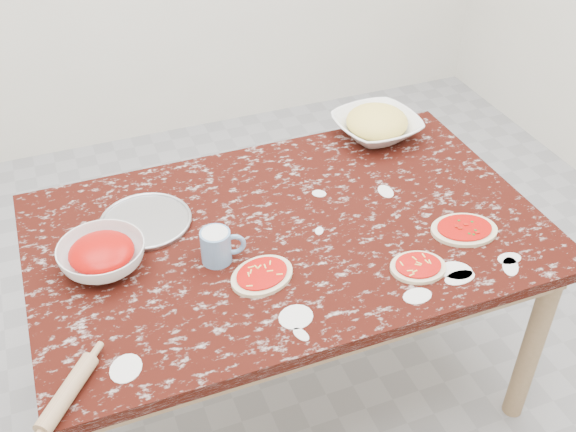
# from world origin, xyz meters

# --- Properties ---
(ground) EXTENTS (4.00, 4.00, 0.00)m
(ground) POSITION_xyz_m (0.00, 0.00, 0.00)
(ground) COLOR gray
(worktable) EXTENTS (1.60, 1.00, 0.75)m
(worktable) POSITION_xyz_m (0.00, 0.00, 0.67)
(worktable) COLOR black
(worktable) RESTS_ON ground
(pizza_tray) EXTENTS (0.30, 0.30, 0.01)m
(pizza_tray) POSITION_xyz_m (-0.41, 0.19, 0.76)
(pizza_tray) COLOR #B2B2B7
(pizza_tray) RESTS_ON worktable
(sauce_bowl) EXTENTS (0.32, 0.32, 0.08)m
(sauce_bowl) POSITION_xyz_m (-0.57, 0.03, 0.79)
(sauce_bowl) COLOR white
(sauce_bowl) RESTS_ON worktable
(cheese_bowl) EXTENTS (0.34, 0.34, 0.08)m
(cheese_bowl) POSITION_xyz_m (0.52, 0.41, 0.79)
(cheese_bowl) COLOR white
(cheese_bowl) RESTS_ON worktable
(flour_mug) EXTENTS (0.13, 0.09, 0.11)m
(flour_mug) POSITION_xyz_m (-0.25, -0.06, 0.80)
(flour_mug) COLOR #668DB8
(flour_mug) RESTS_ON worktable
(pizza_left) EXTENTS (0.24, 0.21, 0.02)m
(pizza_left) POSITION_xyz_m (-0.15, -0.18, 0.76)
(pizza_left) COLOR beige
(pizza_left) RESTS_ON worktable
(pizza_mid) EXTENTS (0.19, 0.16, 0.02)m
(pizza_mid) POSITION_xyz_m (0.29, -0.31, 0.76)
(pizza_mid) COLOR beige
(pizza_mid) RESTS_ON worktable
(pizza_right) EXTENTS (0.24, 0.20, 0.02)m
(pizza_right) POSITION_xyz_m (0.51, -0.21, 0.76)
(pizza_right) COLOR beige
(pizza_right) RESTS_ON worktable
(rolling_pin) EXTENTS (0.17, 0.20, 0.04)m
(rolling_pin) POSITION_xyz_m (-0.73, -0.42, 0.77)
(rolling_pin) COLOR tan
(rolling_pin) RESTS_ON worktable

